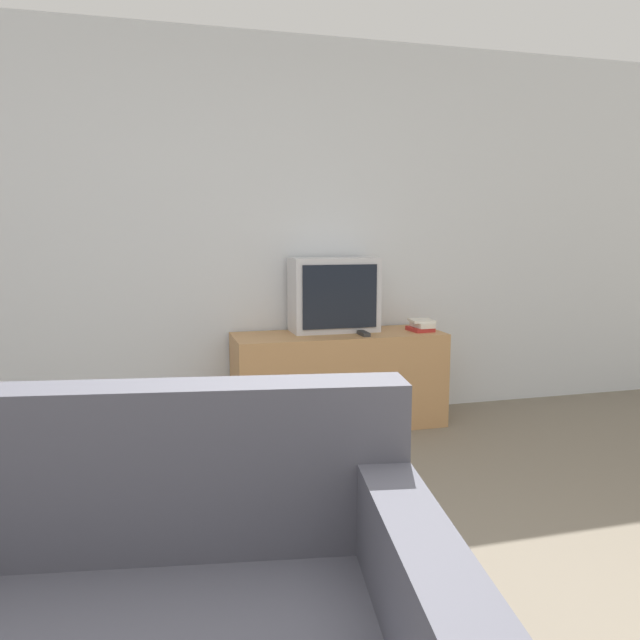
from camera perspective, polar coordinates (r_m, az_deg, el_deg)
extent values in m
cube|color=silver|center=(4.25, -9.10, 7.88)|extent=(9.00, 0.06, 2.60)
cube|color=tan|center=(4.23, 1.70, -5.47)|extent=(1.40, 0.49, 0.63)
cube|color=silver|center=(4.23, 1.27, 2.34)|extent=(0.59, 0.28, 0.50)
cube|color=black|center=(4.09, 1.85, 2.14)|extent=(0.51, 0.01, 0.42)
cube|color=#474751|center=(1.76, -19.78, -12.96)|extent=(1.63, 0.41, 0.46)
cube|color=#B72D28|center=(4.32, 9.15, -0.82)|extent=(0.15, 0.19, 0.03)
cube|color=silver|center=(4.31, 9.35, -0.42)|extent=(0.12, 0.18, 0.03)
cube|color=silver|center=(4.32, 9.28, -0.06)|extent=(0.17, 0.18, 0.02)
cube|color=#2D2D2D|center=(4.09, 4.01, -1.24)|extent=(0.05, 0.15, 0.02)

